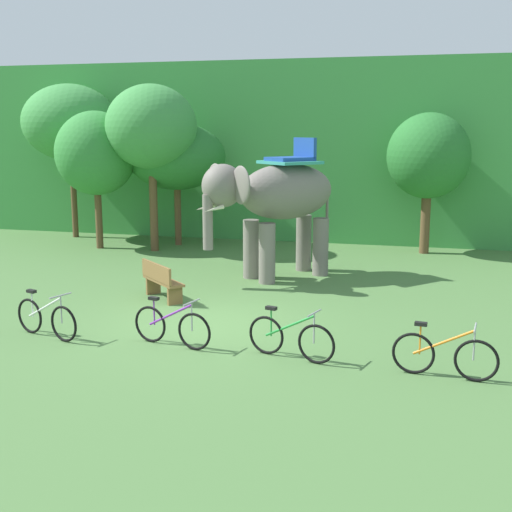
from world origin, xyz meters
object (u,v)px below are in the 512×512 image
at_px(bike_green, 291,338).
at_px(tree_left, 96,154).
at_px(elephant, 276,198).
at_px(tree_center_right, 177,157).
at_px(tree_center_left, 70,123).
at_px(wooden_bench, 161,280).
at_px(tree_far_right, 428,156).
at_px(bike_white, 46,318).
at_px(bike_purple, 172,326).
at_px(bike_orange, 444,355).
at_px(tree_far_left, 151,128).

bearing_deg(bike_green, tree_left, 132.68).
bearing_deg(elephant, tree_center_right, 136.44).
xyz_separation_m(tree_center_left, elephant, (8.83, -4.88, -2.02)).
height_order(tree_center_right, wooden_bench, tree_center_right).
height_order(tree_far_right, bike_white, tree_far_right).
xyz_separation_m(tree_far_right, bike_white, (-7.10, -11.01, -2.76)).
bearing_deg(bike_green, bike_white, 179.79).
bearing_deg(wooden_bench, tree_center_right, 107.87).
relative_size(tree_left, bike_purple, 2.75).
xyz_separation_m(tree_left, bike_white, (3.64, -9.21, -2.81)).
distance_m(tree_left, elephant, 7.52).
height_order(tree_center_left, elephant, tree_center_left).
relative_size(bike_green, bike_orange, 0.97).
bearing_deg(bike_orange, wooden_bench, 150.99).
xyz_separation_m(elephant, bike_orange, (4.29, -6.53, -1.82)).
distance_m(bike_purple, bike_orange, 4.94).
xyz_separation_m(tree_center_left, bike_orange, (13.12, -11.41, -3.84)).
relative_size(tree_left, tree_center_right, 1.09).
distance_m(tree_center_left, tree_left, 2.95).
xyz_separation_m(bike_white, bike_green, (4.87, -0.02, 0.00)).
relative_size(tree_left, bike_orange, 2.70).
bearing_deg(tree_center_right, bike_green, -59.69).
xyz_separation_m(elephant, wooden_bench, (-2.15, -2.96, -1.72)).
xyz_separation_m(tree_far_left, elephant, (4.83, -2.99, -1.85)).
distance_m(tree_center_right, bike_purple, 11.39).
xyz_separation_m(tree_far_left, bike_white, (1.63, -9.23, -3.66)).
bearing_deg(tree_center_right, tree_center_left, 171.79).
bearing_deg(bike_orange, elephant, 123.31).
height_order(tree_center_left, bike_green, tree_center_left).
xyz_separation_m(elephant, bike_green, (1.67, -6.26, -1.82)).
xyz_separation_m(bike_green, wooden_bench, (-3.82, 3.30, 0.09)).
relative_size(tree_far_left, bike_purple, 3.25).
relative_size(tree_far_left, wooden_bench, 3.93).
height_order(tree_left, tree_far_left, tree_far_left).
height_order(bike_white, bike_orange, same).
xyz_separation_m(tree_left, bike_green, (8.51, -9.23, -2.81)).
distance_m(bike_white, bike_orange, 7.50).
height_order(tree_center_left, wooden_bench, tree_center_left).
distance_m(tree_left, tree_center_right, 2.69).
xyz_separation_m(tree_far_left, wooden_bench, (2.69, -5.95, -3.57)).
bearing_deg(tree_far_left, elephant, -31.74).
bearing_deg(tree_center_left, tree_center_right, -8.21).
distance_m(tree_far_right, bike_white, 13.39).
height_order(tree_center_right, bike_green, tree_center_right).
distance_m(tree_left, tree_far_right, 10.89).
distance_m(tree_center_left, tree_far_left, 4.43).
relative_size(tree_left, bike_green, 2.78).
relative_size(bike_white, wooden_bench, 1.18).
distance_m(tree_far_left, bike_green, 11.89).
bearing_deg(tree_center_right, tree_far_right, 3.50).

